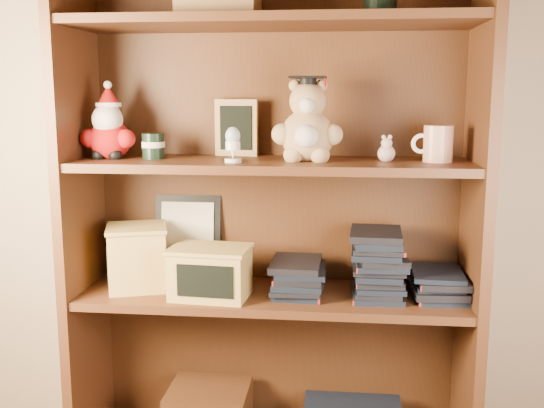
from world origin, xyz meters
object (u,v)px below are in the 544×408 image
Objects in this scene: bookcase at (273,214)px; teacher_mug at (437,144)px; grad_teddy_bear at (307,128)px; treats_box at (137,257)px.

bookcase reaches higher than teacher_mug.
grad_teddy_bear is at bearing -178.83° from teacher_mug.
treats_box is at bearing -172.88° from bookcase.
treats_box is at bearing 179.27° from grad_teddy_bear.
teacher_mug is (0.37, 0.01, -0.04)m from grad_teddy_bear.
teacher_mug is (0.47, -0.05, 0.22)m from bookcase.
grad_teddy_bear reaches higher than treats_box.
treats_box is (-0.52, 0.01, -0.40)m from grad_teddy_bear.
bookcase is at bearing 173.87° from teacher_mug.
grad_teddy_bear is at bearing -0.73° from treats_box.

